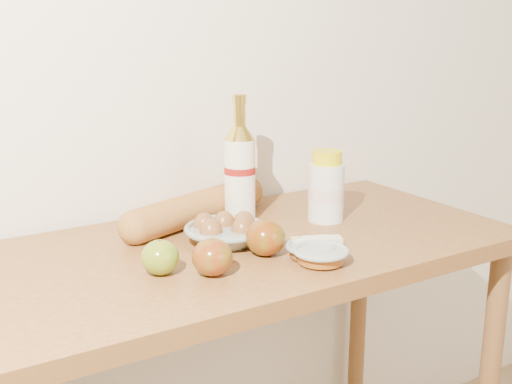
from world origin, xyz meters
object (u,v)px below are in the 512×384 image
at_px(table, 249,292).
at_px(egg_bowl, 226,232).
at_px(cream_bottle, 326,188).
at_px(baguette, 197,208).
at_px(bourbon_bottle, 240,171).

distance_m(table, egg_bowl, 0.16).
bearing_deg(table, cream_bottle, 8.46).
bearing_deg(baguette, table, -97.01).
relative_size(table, baguette, 2.57).
bearing_deg(egg_bowl, bourbon_bottle, 49.25).
height_order(bourbon_bottle, cream_bottle, bourbon_bottle).
height_order(cream_bottle, baguette, cream_bottle).
height_order(table, cream_bottle, cream_bottle).
xyz_separation_m(bourbon_bottle, baguette, (-0.10, 0.04, -0.09)).
xyz_separation_m(table, egg_bowl, (-0.05, 0.01, 0.15)).
relative_size(bourbon_bottle, egg_bowl, 1.29).
xyz_separation_m(cream_bottle, baguette, (-0.28, 0.14, -0.04)).
distance_m(table, bourbon_bottle, 0.29).
bearing_deg(egg_bowl, cream_bottle, 4.42).
bearing_deg(egg_bowl, baguette, 85.89).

